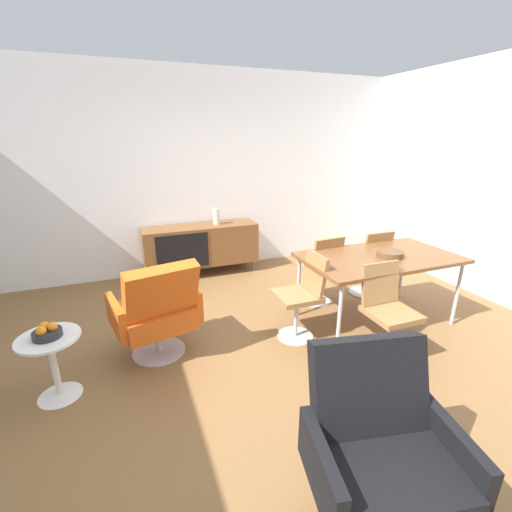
% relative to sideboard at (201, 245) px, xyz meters
% --- Properties ---
extents(ground_plane, '(8.32, 8.32, 0.00)m').
position_rel_sideboard_xyz_m(ground_plane, '(-0.05, -2.30, -0.44)').
color(ground_plane, brown).
extents(wall_back, '(6.80, 0.12, 2.80)m').
position_rel_sideboard_xyz_m(wall_back, '(-0.05, 0.30, 0.96)').
color(wall_back, white).
rests_on(wall_back, ground_plane).
extents(sideboard, '(1.60, 0.45, 0.72)m').
position_rel_sideboard_xyz_m(sideboard, '(0.00, 0.00, 0.00)').
color(sideboard, brown).
rests_on(sideboard, ground_plane).
extents(vase_cobalt, '(0.09, 0.09, 0.23)m').
position_rel_sideboard_xyz_m(vase_cobalt, '(0.24, 0.00, 0.40)').
color(vase_cobalt, beige).
rests_on(vase_cobalt, sideboard).
extents(dining_table, '(1.60, 0.90, 0.74)m').
position_rel_sideboard_xyz_m(dining_table, '(1.43, -2.03, 0.26)').
color(dining_table, brown).
rests_on(dining_table, ground_plane).
extents(wooden_bowl_on_table, '(0.26, 0.26, 0.06)m').
position_rel_sideboard_xyz_m(wooden_bowl_on_table, '(1.51, -2.09, 0.33)').
color(wooden_bowl_on_table, brown).
rests_on(wooden_bowl_on_table, dining_table).
extents(dining_chair_back_left, '(0.43, 0.45, 0.86)m').
position_rel_sideboard_xyz_m(dining_chair_back_left, '(1.09, -1.47, 0.03)').
color(dining_chair_back_left, '#9E7042').
rests_on(dining_chair_back_left, ground_plane).
extents(dining_chair_near_window, '(0.43, 0.41, 0.86)m').
position_rel_sideboard_xyz_m(dining_chair_near_window, '(0.54, -2.03, 0.03)').
color(dining_chair_near_window, '#9E7042').
rests_on(dining_chair_near_window, ground_plane).
extents(dining_chair_front_left, '(0.40, 0.43, 0.86)m').
position_rel_sideboard_xyz_m(dining_chair_front_left, '(1.08, -2.59, 0.03)').
color(dining_chair_front_left, '#9E7042').
rests_on(dining_chair_front_left, ground_plane).
extents(dining_chair_back_right, '(0.40, 0.43, 0.86)m').
position_rel_sideboard_xyz_m(dining_chair_back_right, '(1.78, -1.47, 0.03)').
color(dining_chair_back_right, '#9E7042').
rests_on(dining_chair_back_right, ground_plane).
extents(lounge_chair_red, '(0.81, 0.77, 0.95)m').
position_rel_sideboard_xyz_m(lounge_chair_red, '(-0.81, -1.87, 0.03)').
color(lounge_chair_red, '#D85919').
rests_on(lounge_chair_red, ground_plane).
extents(armchair_black_shell, '(0.81, 0.76, 0.95)m').
position_rel_sideboard_xyz_m(armchair_black_shell, '(0.05, -3.74, 0.03)').
color(armchair_black_shell, black).
rests_on(armchair_black_shell, ground_plane).
extents(side_table_round, '(0.44, 0.44, 0.52)m').
position_rel_sideboard_xyz_m(side_table_round, '(-1.61, -2.12, -0.12)').
color(side_table_round, white).
rests_on(side_table_round, ground_plane).
extents(fruit_bowl, '(0.20, 0.20, 0.11)m').
position_rel_sideboard_xyz_m(fruit_bowl, '(-1.61, -2.12, 0.12)').
color(fruit_bowl, '#262628').
rests_on(fruit_bowl, side_table_round).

